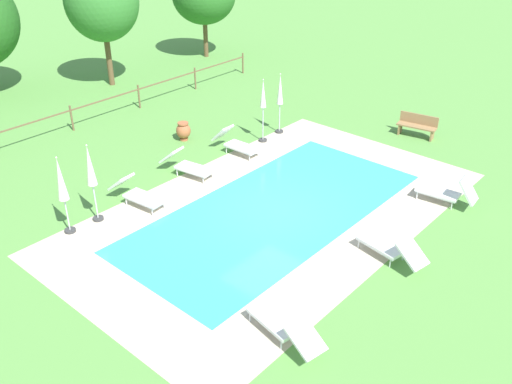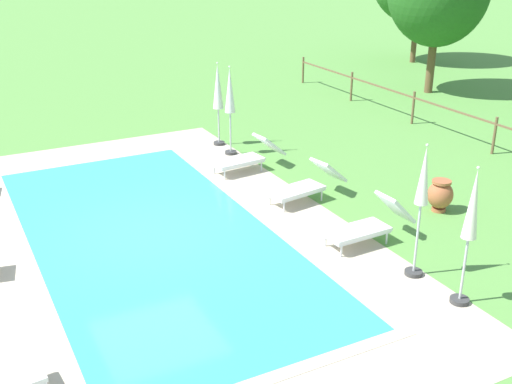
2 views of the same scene
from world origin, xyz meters
name	(u,v)px [view 2 (image 2 of 2)]	position (x,y,z in m)	size (l,w,h in m)	color
ground_plane	(151,235)	(0.00, 0.00, 0.00)	(160.00, 160.00, 0.00)	#599342
pool_deck_paving	(151,235)	(0.00, 0.00, 0.00)	(13.10, 7.79, 0.01)	beige
swimming_pool_water	(151,235)	(0.00, 0.00, 0.01)	(9.86, 4.55, 0.01)	#38C6D1
pool_coping_rim	(151,234)	(0.00, 0.00, 0.01)	(10.34, 5.03, 0.01)	beige
sun_lounger_north_near_steps	(247,156)	(-2.47, 3.44, 0.38)	(0.82, 2.03, 0.87)	white
sun_lounger_north_far	(306,185)	(-0.10, 3.74, 0.38)	(0.91, 2.04, 0.88)	white
sun_lounger_south_near_corner	(368,224)	(2.28, 3.71, 0.39)	(0.67, 1.94, 0.93)	white
patio_umbrella_closed_row_west	(218,91)	(-4.75, 3.67, 1.58)	(0.32, 0.32, 2.39)	#383838
patio_umbrella_closed_row_mid_west	(471,216)	(4.79, 3.73, 1.58)	(0.32, 0.32, 2.41)	#383838
patio_umbrella_closed_row_centre	(422,190)	(3.72, 3.67, 1.64)	(0.32, 0.32, 2.47)	#383838
patio_umbrella_closed_row_east	(230,96)	(-3.84, 3.62, 1.64)	(0.32, 0.32, 2.45)	#383838
terracotta_urn_near_fence	(440,195)	(1.78, 6.03, 0.39)	(0.56, 0.56, 0.72)	#A85B38
perimeter_fence	(495,130)	(-0.50, 10.06, 0.69)	(20.23, 0.08, 1.05)	brown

